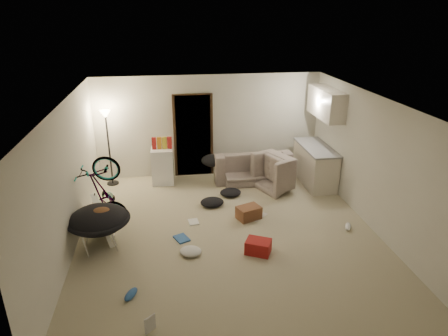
{
  "coord_description": "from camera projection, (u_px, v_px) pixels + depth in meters",
  "views": [
    {
      "loc": [
        -1.06,
        -6.47,
        3.94
      ],
      "look_at": [
        0.01,
        0.6,
        1.08
      ],
      "focal_mm": 32.0,
      "sensor_mm": 36.0,
      "label": 1
    }
  ],
  "objects": [
    {
      "name": "door_trim",
      "position": [
        193.0,
        136.0,
        9.82
      ],
      "size": [
        0.97,
        0.04,
        2.1
      ],
      "primitive_type": "cube",
      "color": "#362313",
      "rests_on": "floor"
    },
    {
      "name": "bicycle",
      "position": [
        105.0,
        207.0,
        7.65
      ],
      "size": [
        1.58,
        0.84,
        0.87
      ],
      "primitive_type": "imported",
      "rotation": [
        0.0,
        -0.17,
        1.44
      ],
      "color": "black",
      "rests_on": "floor"
    },
    {
      "name": "hoodie",
      "position": [
        100.0,
        214.0,
        6.82
      ],
      "size": [
        0.56,
        0.51,
        0.22
      ],
      "primitive_type": "ellipsoid",
      "rotation": [
        0.0,
        0.0,
        0.25
      ],
      "color": "brown",
      "rests_on": "saucer_chair"
    },
    {
      "name": "wall_right",
      "position": [
        374.0,
        163.0,
        7.47
      ],
      "size": [
        0.02,
        6.0,
        2.5
      ],
      "primitive_type": "cube",
      "color": "beige",
      "rests_on": "floor"
    },
    {
      "name": "tv_box",
      "position": [
        103.0,
        219.0,
        7.35
      ],
      "size": [
        0.53,
        1.04,
        0.68
      ],
      "primitive_type": "cube",
      "rotation": [
        0.0,
        -0.21,
        0.28
      ],
      "color": "silver",
      "rests_on": "floor"
    },
    {
      "name": "saucer_chair",
      "position": [
        99.0,
        225.0,
        6.92
      ],
      "size": [
        1.08,
        1.08,
        0.77
      ],
      "color": "silver",
      "rests_on": "floor"
    },
    {
      "name": "floor",
      "position": [
        228.0,
        233.0,
        7.56
      ],
      "size": [
        5.5,
        6.0,
        0.02
      ],
      "primitive_type": "cube",
      "color": "#B2A889",
      "rests_on": "ground"
    },
    {
      "name": "doorway",
      "position": [
        193.0,
        136.0,
        9.84
      ],
      "size": [
        0.85,
        0.1,
        2.04
      ],
      "primitive_type": "cube",
      "color": "black",
      "rests_on": "floor"
    },
    {
      "name": "clothes_lump_b",
      "position": [
        231.0,
        192.0,
        9.02
      ],
      "size": [
        0.49,
        0.43,
        0.15
      ],
      "primitive_type": "ellipsoid",
      "rotation": [
        0.0,
        0.0,
        0.03
      ],
      "color": "black",
      "rests_on": "floor"
    },
    {
      "name": "armchair",
      "position": [
        283.0,
        174.0,
        9.39
      ],
      "size": [
        1.15,
        1.21,
        0.62
      ],
      "primitive_type": "imported",
      "rotation": [
        0.0,
        0.0,
        2.0
      ],
      "color": "#3B433B",
      "rests_on": "floor"
    },
    {
      "name": "drink_case_a",
      "position": [
        249.0,
        213.0,
        8.01
      ],
      "size": [
        0.54,
        0.46,
        0.26
      ],
      "primitive_type": "cube",
      "rotation": [
        0.0,
        0.0,
        0.37
      ],
      "color": "brown",
      "rests_on": "floor"
    },
    {
      "name": "floor_lamp",
      "position": [
        107.0,
        132.0,
        9.17
      ],
      "size": [
        0.28,
        0.28,
        1.81
      ],
      "color": "black",
      "rests_on": "floor"
    },
    {
      "name": "book_white",
      "position": [
        194.0,
        222.0,
        7.9
      ],
      "size": [
        0.22,
        0.27,
        0.02
      ],
      "primitive_type": "cube",
      "rotation": [
        0.0,
        0.0,
        0.11
      ],
      "color": "silver",
      "rests_on": "floor"
    },
    {
      "name": "ceiling",
      "position": [
        229.0,
        101.0,
        6.62
      ],
      "size": [
        5.5,
        6.0,
        0.02
      ],
      "primitive_type": "cube",
      "color": "white",
      "rests_on": "wall_back"
    },
    {
      "name": "wall_back",
      "position": [
        209.0,
        126.0,
        9.85
      ],
      "size": [
        5.5,
        0.02,
        2.5
      ],
      "primitive_type": "cube",
      "color": "beige",
      "rests_on": "floor"
    },
    {
      "name": "wall_left",
      "position": [
        67.0,
        181.0,
        6.71
      ],
      "size": [
        0.02,
        6.0,
        2.5
      ],
      "primitive_type": "cube",
      "color": "beige",
      "rests_on": "floor"
    },
    {
      "name": "book_blue",
      "position": [
        182.0,
        238.0,
        7.33
      ],
      "size": [
        0.32,
        0.36,
        0.03
      ],
      "primitive_type": "cube",
      "rotation": [
        0.0,
        0.0,
        0.42
      ],
      "color": "#2C5AA1",
      "rests_on": "floor"
    },
    {
      "name": "sofa",
      "position": [
        251.0,
        169.0,
        9.84
      ],
      "size": [
        1.87,
        0.75,
        0.54
      ],
      "primitive_type": "imported",
      "rotation": [
        0.0,
        0.0,
        3.16
      ],
      "color": "#3B433B",
      "rests_on": "floor"
    },
    {
      "name": "drink_case_b",
      "position": [
        258.0,
        247.0,
        6.88
      ],
      "size": [
        0.51,
        0.46,
        0.24
      ],
      "primitive_type": "cube",
      "rotation": [
        0.0,
        0.0,
        -0.47
      ],
      "color": "maroon",
      "rests_on": "floor"
    },
    {
      "name": "sofa_drape",
      "position": [
        213.0,
        160.0,
        9.6
      ],
      "size": [
        0.64,
        0.57,
        0.28
      ],
      "primitive_type": "ellipsoid",
      "rotation": [
        0.0,
        0.0,
        -0.21
      ],
      "color": "black",
      "rests_on": "sofa"
    },
    {
      "name": "snack_box_3",
      "position": [
        170.0,
        143.0,
        9.38
      ],
      "size": [
        0.11,
        0.09,
        0.3
      ],
      "primitive_type": "cube",
      "rotation": [
        0.0,
        0.0,
        -0.25
      ],
      "color": "maroon",
      "rests_on": "mini_fridge"
    },
    {
      "name": "book_asset",
      "position": [
        145.0,
        334.0,
        5.18
      ],
      "size": [
        0.29,
        0.3,
        0.02
      ],
      "primitive_type": "imported",
      "rotation": [
        0.0,
        0.0,
        0.67
      ],
      "color": "maroon",
      "rests_on": "floor"
    },
    {
      "name": "mini_fridge",
      "position": [
        163.0,
        166.0,
        9.57
      ],
      "size": [
        0.53,
        0.53,
        0.87
      ],
      "primitive_type": "cube",
      "rotation": [
        0.0,
        0.0,
        -0.05
      ],
      "color": "white",
      "rests_on": "floor"
    },
    {
      "name": "kitchen_counter",
      "position": [
        315.0,
        166.0,
        9.56
      ],
      "size": [
        0.6,
        1.5,
        0.88
      ],
      "primitive_type": "cube",
      "color": "beige",
      "rests_on": "floor"
    },
    {
      "name": "snack_box_1",
      "position": [
        159.0,
        143.0,
        9.35
      ],
      "size": [
        0.11,
        0.08,
        0.3
      ],
      "primitive_type": "cube",
      "rotation": [
        0.0,
        0.0,
        -0.09
      ],
      "color": "#C27518",
      "rests_on": "mini_fridge"
    },
    {
      "name": "shoe_4",
      "position": [
        348.0,
        226.0,
        7.66
      ],
      "size": [
        0.22,
        0.3,
        0.1
      ],
      "primitive_type": "ellipsoid",
      "rotation": [
        0.0,
        0.0,
        1.14
      ],
      "color": "white",
      "rests_on": "floor"
    },
    {
      "name": "newspaper",
      "position": [
        251.0,
        214.0,
        8.23
      ],
      "size": [
        0.69,
        0.7,
        0.01
      ],
      "primitive_type": "cube",
      "rotation": [
        0.0,
        0.0,
        0.75
      ],
      "color": "beige",
      "rests_on": "floor"
    },
    {
      "name": "snack_box_0",
      "position": [
        154.0,
        144.0,
        9.33
      ],
      "size": [
        0.1,
        0.07,
        0.3
      ],
      "primitive_type": "cube",
      "rotation": [
        0.0,
        0.0,
        -0.03
      ],
      "color": "maroon",
      "rests_on": "mini_fridge"
    },
    {
      "name": "shoe_0",
      "position": [
        250.0,
        205.0,
        8.49
      ],
      "size": [
        0.27,
        0.22,
        0.1
      ],
      "primitive_type": "ellipsoid",
      "rotation": [
        0.0,
        0.0,
        0.52
      ],
      "color": "#2C5AA1",
      "rests_on": "floor"
    },
    {
      "name": "counter_top",
      "position": [
        317.0,
        147.0,
        9.39
      ],
      "size": [
        0.64,
        1.54,
        0.04
      ],
      "primitive_type": "cube",
      "color": "gray",
      "rests_on": "kitchen_counter"
    },
    {
      "name": "kitchen_uppers",
      "position": [
        326.0,
        103.0,
        9.02
      ],
      "size": [
        0.38,
        1.4,
        0.65
      ],
      "primitive_type": "cube",
      "color": "beige",
      "rests_on": "wall_right"
    },
    {
      "name": "snack_box_2",
      "position": [
        164.0,
        143.0,
        9.37
      ],
      "size": [
        0.12,
        0.1,
        0.3
      ],
      "primitive_type": "cube",
      "rotation": [
        0.0,
        0.0,
        0.33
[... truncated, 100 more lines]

